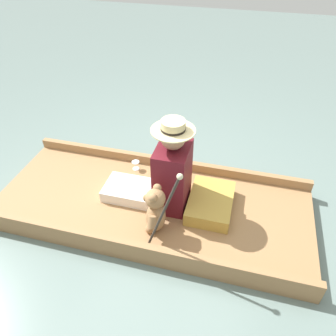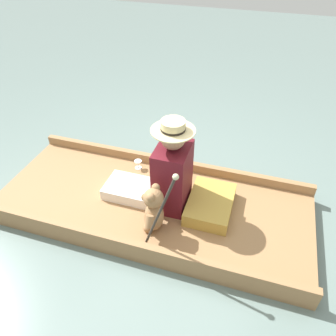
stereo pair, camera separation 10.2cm
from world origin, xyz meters
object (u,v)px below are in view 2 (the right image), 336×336
at_px(wine_glass, 138,163).
at_px(walking_cane, 162,208).
at_px(teddy_bear, 154,210).
at_px(seated_person, 164,174).

height_order(wine_glass, walking_cane, walking_cane).
xyz_separation_m(wine_glass, walking_cane, (-0.91, -0.57, 0.41)).
bearing_deg(teddy_bear, seated_person, 3.05).
bearing_deg(walking_cane, seated_person, 16.46).
bearing_deg(teddy_bear, wine_glass, 30.87).
bearing_deg(walking_cane, wine_glass, 31.81).
bearing_deg(walking_cane, teddy_bear, 35.06).
height_order(teddy_bear, wine_glass, teddy_bear).
height_order(seated_person, teddy_bear, seated_person).
distance_m(teddy_bear, wine_glass, 0.84).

